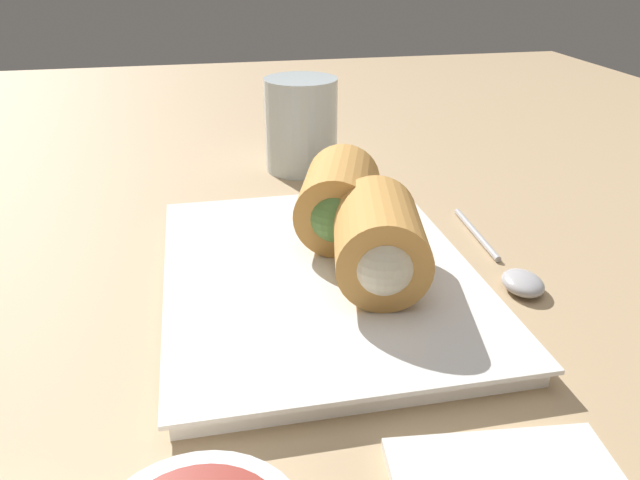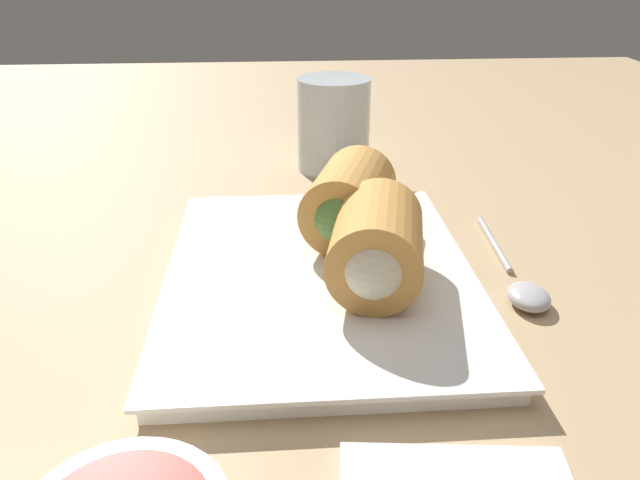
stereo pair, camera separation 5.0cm
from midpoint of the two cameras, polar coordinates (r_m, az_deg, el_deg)
table_surface at (r=45.19cm, az=3.91°, el=-5.40°), size 180.00×140.00×2.00cm
serving_plate at (r=43.83cm, az=3.27°, el=-3.78°), size 28.01×21.34×1.50cm
roll_front_left at (r=40.47cm, az=8.73°, el=-0.74°), size 10.02×7.59×5.98cm
roll_front_right at (r=47.18cm, az=5.66°, el=3.42°), size 10.12×8.32×5.98cm
spoon at (r=46.37cm, az=21.02°, el=-4.13°), size 15.62×3.03×1.26cm
drinking_glass at (r=66.21cm, az=3.43°, el=10.44°), size 7.59×7.59×9.63cm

